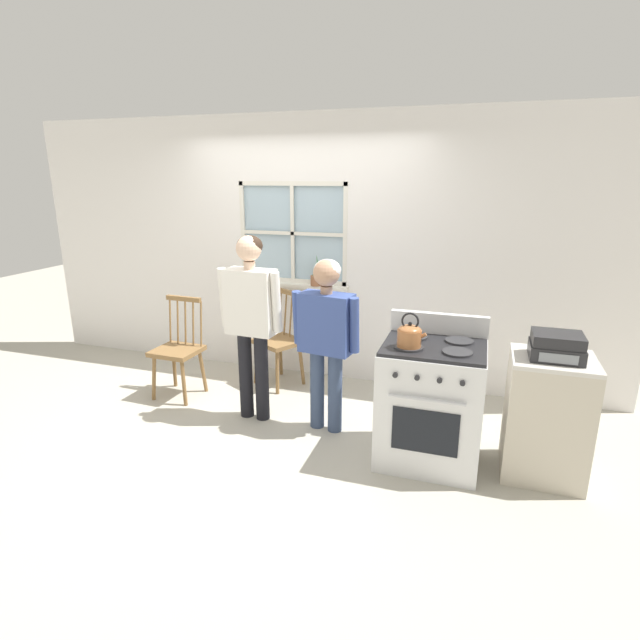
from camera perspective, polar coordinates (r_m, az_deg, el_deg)
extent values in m
plane|color=#B2AD9E|center=(4.42, -7.74, -12.30)|extent=(16.00, 16.00, 0.00)
cube|color=white|center=(6.17, -19.22, 8.34)|extent=(2.48, 0.06, 2.70)
cube|color=white|center=(4.93, 18.89, 6.60)|extent=(2.75, 0.06, 2.70)
cube|color=white|center=(5.47, -2.91, -0.81)|extent=(1.17, 0.06, 1.00)
cube|color=white|center=(5.24, -3.22, 19.14)|extent=(1.17, 0.06, 0.66)
cube|color=silver|center=(5.27, -3.30, 4.02)|extent=(1.23, 0.10, 0.03)
cube|color=#9EB7C6|center=(5.27, -3.03, 9.90)|extent=(1.11, 0.01, 0.98)
cube|color=silver|center=(5.24, -3.15, 9.86)|extent=(0.04, 0.02, 1.04)
cube|color=silver|center=(5.24, -3.15, 9.86)|extent=(1.17, 0.02, 0.04)
cube|color=silver|center=(5.47, -8.77, 9.97)|extent=(0.04, 0.03, 1.04)
cube|color=silver|center=(5.07, 2.91, 9.65)|extent=(0.04, 0.03, 1.04)
cube|color=silver|center=(5.21, -3.24, 15.31)|extent=(1.17, 0.03, 0.04)
cube|color=silver|center=(5.32, -3.07, 4.52)|extent=(1.17, 0.03, 0.04)
cube|color=olive|center=(5.03, -16.04, -3.43)|extent=(0.44, 0.42, 0.04)
cylinder|color=olive|center=(5.09, -18.44, -6.31)|extent=(0.07, 0.07, 0.45)
cylinder|color=olive|center=(4.90, -15.30, -6.95)|extent=(0.07, 0.07, 0.45)
cylinder|color=olive|center=(5.33, -16.31, -5.13)|extent=(0.07, 0.07, 0.45)
cylinder|color=olive|center=(5.14, -13.24, -5.69)|extent=(0.07, 0.07, 0.45)
cylinder|color=olive|center=(5.19, -16.75, -0.15)|extent=(0.02, 0.07, 0.47)
cylinder|color=olive|center=(5.14, -15.95, -0.25)|extent=(0.02, 0.07, 0.47)
cylinder|color=olive|center=(5.09, -15.13, -0.35)|extent=(0.02, 0.07, 0.47)
cylinder|color=olive|center=(5.03, -14.29, -0.46)|extent=(0.02, 0.07, 0.47)
cylinder|color=olive|center=(4.99, -13.44, -0.56)|extent=(0.02, 0.07, 0.47)
cube|color=olive|center=(5.02, -15.33, 2.37)|extent=(0.38, 0.06, 0.04)
cube|color=olive|center=(5.12, -4.76, -2.45)|extent=(0.56, 0.55, 0.04)
cylinder|color=olive|center=(5.24, -7.24, -4.92)|extent=(0.09, 0.06, 0.45)
cylinder|color=olive|center=(4.99, -4.90, -5.97)|extent=(0.06, 0.09, 0.45)
cylinder|color=olive|center=(5.42, -4.52, -4.11)|extent=(0.06, 0.09, 0.45)
cylinder|color=olive|center=(5.18, -2.13, -5.06)|extent=(0.09, 0.06, 0.45)
cylinder|color=olive|center=(5.29, -4.61, 0.80)|extent=(0.05, 0.07, 0.47)
cylinder|color=olive|center=(5.22, -3.99, 0.61)|extent=(0.05, 0.07, 0.47)
cylinder|color=olive|center=(5.16, -3.35, 0.42)|extent=(0.05, 0.07, 0.47)
cylinder|color=olive|center=(5.09, -2.70, 0.22)|extent=(0.05, 0.07, 0.47)
cylinder|color=olive|center=(5.03, -2.03, 0.02)|extent=(0.05, 0.07, 0.47)
cube|color=olive|center=(5.09, -3.40, 3.11)|extent=(0.35, 0.22, 0.04)
cylinder|color=black|center=(4.51, -8.48, -6.19)|extent=(0.12, 0.12, 0.79)
cylinder|color=black|center=(4.43, -6.65, -6.50)|extent=(0.12, 0.12, 0.79)
cube|color=white|center=(4.26, -7.90, 2.07)|extent=(0.43, 0.23, 0.56)
cylinder|color=white|center=(4.36, -10.91, 2.56)|extent=(0.08, 0.12, 0.52)
cylinder|color=white|center=(4.12, -5.02, 2.02)|extent=(0.08, 0.12, 0.52)
cylinder|color=beige|center=(4.19, -8.07, 6.21)|extent=(0.10, 0.10, 0.07)
sphere|color=beige|center=(4.17, -8.14, 8.10)|extent=(0.21, 0.21, 0.21)
ellipsoid|color=#332319|center=(4.18, -8.06, 8.39)|extent=(0.22, 0.22, 0.17)
cylinder|color=#384766|center=(4.29, -0.32, -7.86)|extent=(0.12, 0.12, 0.70)
cylinder|color=#384766|center=(4.22, 1.73, -8.27)|extent=(0.12, 0.12, 0.70)
cube|color=#384C8E|center=(4.05, 0.72, -0.35)|extent=(0.46, 0.27, 0.49)
cylinder|color=#384C8E|center=(4.14, -2.58, 0.28)|extent=(0.09, 0.12, 0.46)
cylinder|color=#384C8E|center=(3.93, 3.95, -0.62)|extent=(0.09, 0.12, 0.46)
cylinder|color=tan|center=(3.98, 0.74, 3.46)|extent=(0.10, 0.10, 0.06)
sphere|color=tan|center=(3.95, 0.75, 5.40)|extent=(0.22, 0.22, 0.22)
ellipsoid|color=silver|center=(3.96, 0.84, 5.71)|extent=(0.22, 0.22, 0.18)
cube|color=silver|center=(3.87, 12.51, -9.46)|extent=(0.74, 0.64, 0.90)
cube|color=black|center=(3.69, 12.94, -2.98)|extent=(0.72, 0.61, 0.02)
cylinder|color=#2D2D30|center=(3.58, 10.11, -3.10)|extent=(0.20, 0.20, 0.02)
cylinder|color=#2D2D30|center=(3.56, 15.42, -3.59)|extent=(0.20, 0.20, 0.02)
cylinder|color=#2D2D30|center=(3.82, 10.67, -1.89)|extent=(0.20, 0.20, 0.02)
cylinder|color=#2D2D30|center=(3.80, 15.64, -2.34)|extent=(0.20, 0.20, 0.02)
cube|color=silver|center=(3.94, 13.44, -0.39)|extent=(0.74, 0.06, 0.16)
cube|color=black|center=(3.60, 11.90, -12.39)|extent=(0.46, 0.01, 0.32)
cylinder|color=silver|center=(3.47, 12.10, -8.89)|extent=(0.52, 0.02, 0.02)
cylinder|color=#232326|center=(3.45, 8.59, -6.25)|extent=(0.04, 0.02, 0.04)
cylinder|color=#232326|center=(3.43, 11.03, -6.50)|extent=(0.04, 0.02, 0.04)
cylinder|color=#232326|center=(3.42, 13.50, -6.74)|extent=(0.04, 0.02, 0.04)
cylinder|color=#232326|center=(3.41, 15.98, -6.97)|extent=(0.04, 0.02, 0.04)
cylinder|color=#A86638|center=(3.56, 10.17, -2.06)|extent=(0.17, 0.17, 0.12)
ellipsoid|color=#A86638|center=(3.54, 10.22, -1.13)|extent=(0.16, 0.16, 0.07)
sphere|color=black|center=(3.53, 10.25, -0.44)|extent=(0.03, 0.03, 0.03)
cylinder|color=#A86638|center=(3.55, 11.47, -1.90)|extent=(0.08, 0.03, 0.07)
torus|color=black|center=(3.52, 10.27, -0.12)|extent=(0.12, 0.01, 0.12)
cylinder|color=#935B3D|center=(5.16, -0.44, 4.53)|extent=(0.12, 0.12, 0.10)
cylinder|color=#33261C|center=(5.15, -0.44, 5.01)|extent=(0.11, 0.11, 0.01)
cone|color=#2D7038|center=(5.13, -0.25, 6.31)|extent=(0.06, 0.05, 0.22)
cone|color=#2D7038|center=(5.15, -0.56, 5.83)|extent=(0.06, 0.05, 0.14)
cone|color=#2D7038|center=(5.12, -0.53, 5.90)|extent=(0.04, 0.08, 0.16)
cube|color=beige|center=(3.95, 24.42, -10.26)|extent=(0.55, 0.50, 0.87)
cube|color=beige|center=(3.78, 25.21, -4.12)|extent=(0.55, 0.50, 0.03)
cube|color=#232326|center=(3.75, 25.36, -3.29)|extent=(0.34, 0.28, 0.10)
cube|color=#232326|center=(3.72, 25.53, -1.98)|extent=(0.32, 0.27, 0.08)
cube|color=gray|center=(3.61, 25.61, -4.01)|extent=(0.24, 0.01, 0.06)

